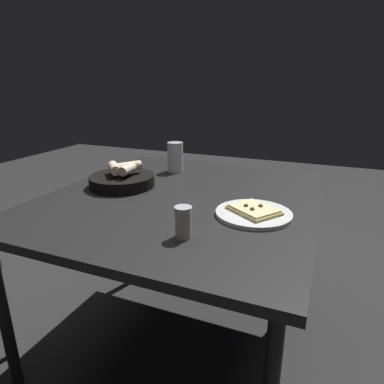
{
  "coord_description": "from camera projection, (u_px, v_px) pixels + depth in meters",
  "views": [
    {
      "loc": [
        -0.51,
        1.15,
        1.17
      ],
      "look_at": [
        -0.04,
        -0.0,
        0.76
      ],
      "focal_mm": 31.2,
      "sensor_mm": 36.0,
      "label": 1
    }
  ],
  "objects": [
    {
      "name": "beer_glass",
      "position": [
        175.0,
        159.0,
        1.65
      ],
      "size": [
        0.08,
        0.08,
        0.15
      ],
      "color": "silver",
      "rests_on": "dining_table"
    },
    {
      "name": "pepper_shaker",
      "position": [
        183.0,
        224.0,
        0.95
      ],
      "size": [
        0.05,
        0.05,
        0.09
      ],
      "color": "#BFB299",
      "rests_on": "dining_table"
    },
    {
      "name": "pizza_plate",
      "position": [
        254.0,
        213.0,
        1.12
      ],
      "size": [
        0.26,
        0.26,
        0.04
      ],
      "color": "silver",
      "rests_on": "dining_table"
    },
    {
      "name": "bread_basket",
      "position": [
        122.0,
        179.0,
        1.43
      ],
      "size": [
        0.28,
        0.28,
        0.11
      ],
      "color": "black",
      "rests_on": "dining_table"
    },
    {
      "name": "ground",
      "position": [
        184.0,
        344.0,
        1.56
      ],
      "size": [
        8.0,
        8.0,
        0.0
      ],
      "primitive_type": "plane",
      "color": "#2A2A2A"
    },
    {
      "name": "dining_table",
      "position": [
        183.0,
        208.0,
        1.34
      ],
      "size": [
        1.03,
        1.14,
        0.74
      ],
      "color": "black",
      "rests_on": "ground"
    }
  ]
}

